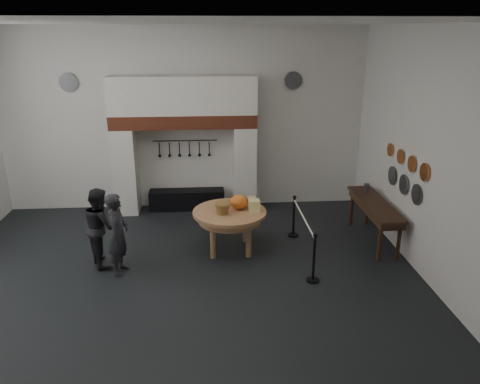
{
  "coord_description": "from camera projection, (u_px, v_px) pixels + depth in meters",
  "views": [
    {
      "loc": [
        0.52,
        -7.63,
        4.42
      ],
      "look_at": [
        1.17,
        1.07,
        1.35
      ],
      "focal_mm": 35.0,
      "sensor_mm": 36.0,
      "label": 1
    }
  ],
  "objects": [
    {
      "name": "floor",
      "position": [
        181.0,
        282.0,
        8.61
      ],
      "size": [
        9.0,
        8.0,
        0.02
      ],
      "primitive_type": "cube",
      "color": "black",
      "rests_on": "ground"
    },
    {
      "name": "ceiling",
      "position": [
        169.0,
        22.0,
        7.11
      ],
      "size": [
        9.0,
        8.0,
        0.02
      ],
      "primitive_type": "cube",
      "color": "silver",
      "rests_on": "wall_back"
    },
    {
      "name": "wall_back",
      "position": [
        184.0,
        120.0,
        11.62
      ],
      "size": [
        9.0,
        0.02,
        4.5
      ],
      "primitive_type": "cube",
      "color": "silver",
      "rests_on": "floor"
    },
    {
      "name": "wall_front",
      "position": [
        150.0,
        290.0,
        4.1
      ],
      "size": [
        9.0,
        0.02,
        4.5
      ],
      "primitive_type": "cube",
      "color": "silver",
      "rests_on": "floor"
    },
    {
      "name": "wall_right",
      "position": [
        434.0,
        159.0,
        8.18
      ],
      "size": [
        0.02,
        8.0,
        4.5
      ],
      "primitive_type": "cube",
      "color": "silver",
      "rests_on": "floor"
    },
    {
      "name": "chimney_pier_left",
      "position": [
        126.0,
        171.0,
        11.58
      ],
      "size": [
        0.55,
        0.7,
        2.15
      ],
      "primitive_type": "cube",
      "color": "silver",
      "rests_on": "floor"
    },
    {
      "name": "chimney_pier_right",
      "position": [
        244.0,
        168.0,
        11.79
      ],
      "size": [
        0.55,
        0.7,
        2.15
      ],
      "primitive_type": "cube",
      "color": "silver",
      "rests_on": "floor"
    },
    {
      "name": "hearth_brick_band",
      "position": [
        184.0,
        120.0,
        11.27
      ],
      "size": [
        3.5,
        0.72,
        0.32
      ],
      "primitive_type": "cube",
      "color": "#9E442B",
      "rests_on": "chimney_pier_left"
    },
    {
      "name": "chimney_hood",
      "position": [
        183.0,
        95.0,
        11.07
      ],
      "size": [
        3.5,
        0.7,
        0.9
      ],
      "primitive_type": "cube",
      "color": "silver",
      "rests_on": "hearth_brick_band"
    },
    {
      "name": "iron_range",
      "position": [
        187.0,
        199.0,
        12.02
      ],
      "size": [
        1.9,
        0.45,
        0.5
      ],
      "primitive_type": "cube",
      "color": "black",
      "rests_on": "floor"
    },
    {
      "name": "utensil_rail",
      "position": [
        185.0,
        141.0,
        11.71
      ],
      "size": [
        1.6,
        0.02,
        0.02
      ],
      "primitive_type": "cylinder",
      "rotation": [
        0.0,
        1.57,
        0.0
      ],
      "color": "black",
      "rests_on": "wall_back"
    },
    {
      "name": "work_table",
      "position": [
        230.0,
        212.0,
        9.59
      ],
      "size": [
        1.77,
        1.77,
        0.07
      ],
      "primitive_type": "cylinder",
      "rotation": [
        0.0,
        0.0,
        0.19
      ],
      "color": "tan",
      "rests_on": "floor"
    },
    {
      "name": "pumpkin",
      "position": [
        239.0,
        202.0,
        9.64
      ],
      "size": [
        0.36,
        0.36,
        0.31
      ],
      "primitive_type": "ellipsoid",
      "color": "#E25420",
      "rests_on": "work_table"
    },
    {
      "name": "cheese_block_big",
      "position": [
        254.0,
        206.0,
        9.53
      ],
      "size": [
        0.22,
        0.22,
        0.24
      ],
      "primitive_type": "cube",
      "color": "#F0E490",
      "rests_on": "work_table"
    },
    {
      "name": "cheese_block_small",
      "position": [
        252.0,
        201.0,
        9.82
      ],
      "size": [
        0.18,
        0.18,
        0.2
      ],
      "primitive_type": "cube",
      "color": "#D7BA80",
      "rests_on": "work_table"
    },
    {
      "name": "wicker_basket",
      "position": [
        222.0,
        209.0,
        9.39
      ],
      "size": [
        0.37,
        0.37,
        0.22
      ],
      "primitive_type": "cone",
      "rotation": [
        3.14,
        0.0,
        0.19
      ],
      "color": "olive",
      "rests_on": "work_table"
    },
    {
      "name": "bread_loaf",
      "position": [
        224.0,
        202.0,
        9.88
      ],
      "size": [
        0.31,
        0.18,
        0.13
      ],
      "primitive_type": "ellipsoid",
      "color": "#AA853C",
      "rests_on": "work_table"
    },
    {
      "name": "visitor_near",
      "position": [
        118.0,
        234.0,
        8.69
      ],
      "size": [
        0.45,
        0.62,
        1.59
      ],
      "primitive_type": "imported",
      "rotation": [
        0.0,
        0.0,
        1.45
      ],
      "color": "black",
      "rests_on": "floor"
    },
    {
      "name": "visitor_far",
      "position": [
        101.0,
        227.0,
        9.05
      ],
      "size": [
        0.86,
        0.94,
        1.56
      ],
      "primitive_type": "imported",
      "rotation": [
        0.0,
        0.0,
        2.0
      ],
      "color": "black",
      "rests_on": "floor"
    },
    {
      "name": "side_table",
      "position": [
        375.0,
        204.0,
        9.99
      ],
      "size": [
        0.55,
        2.2,
        0.06
      ],
      "primitive_type": "cube",
      "color": "#382314",
      "rests_on": "floor"
    },
    {
      "name": "pewter_jug",
      "position": [
        367.0,
        188.0,
        10.51
      ],
      "size": [
        0.12,
        0.12,
        0.22
      ],
      "primitive_type": "cylinder",
      "color": "#48494D",
      "rests_on": "side_table"
    },
    {
      "name": "copper_pan_a",
      "position": [
        425.0,
        172.0,
        8.46
      ],
      "size": [
        0.03,
        0.34,
        0.34
      ],
      "primitive_type": "cylinder",
      "rotation": [
        0.0,
        1.57,
        0.0
      ],
      "color": "#C6662D",
      "rests_on": "wall_right"
    },
    {
      "name": "copper_pan_b",
      "position": [
        412.0,
        164.0,
        8.98
      ],
      "size": [
        0.03,
        0.32,
        0.32
      ],
      "primitive_type": "cylinder",
      "rotation": [
        0.0,
        1.57,
        0.0
      ],
      "color": "#C6662D",
      "rests_on": "wall_right"
    },
    {
      "name": "copper_pan_c",
      "position": [
        400.0,
        156.0,
        9.5
      ],
      "size": [
        0.03,
        0.3,
        0.3
      ],
      "primitive_type": "cylinder",
      "rotation": [
        0.0,
        1.57,
        0.0
      ],
      "color": "#C6662D",
      "rests_on": "wall_right"
    },
    {
      "name": "copper_pan_d",
      "position": [
        390.0,
        150.0,
        10.01
      ],
      "size": [
        0.03,
        0.28,
        0.28
      ],
      "primitive_type": "cylinder",
      "rotation": [
        0.0,
        1.57,
        0.0
      ],
      "color": "#C6662D",
      "rests_on": "wall_right"
    },
    {
      "name": "pewter_plate_left",
      "position": [
        416.0,
        194.0,
        8.82
      ],
      "size": [
        0.03,
        0.4,
        0.4
      ],
      "primitive_type": "cylinder",
      "rotation": [
        0.0,
        1.57,
        0.0
      ],
      "color": "#4C4C51",
      "rests_on": "wall_right"
    },
    {
      "name": "pewter_plate_mid",
      "position": [
        404.0,
        184.0,
        9.38
      ],
      "size": [
        0.03,
        0.4,
        0.4
      ],
      "primitive_type": "cylinder",
      "rotation": [
        0.0,
        1.57,
        0.0
      ],
      "color": "#4C4C51",
      "rests_on": "wall_right"
    },
    {
      "name": "pewter_plate_right",
      "position": [
        392.0,
        176.0,
        9.95
      ],
      "size": [
        0.03,
        0.4,
        0.4
      ],
      "primitive_type": "cylinder",
      "rotation": [
        0.0,
        1.57,
        0.0
      ],
      "color": "#4C4C51",
      "rests_on": "wall_right"
    },
    {
      "name": "pewter_plate_back_left",
      "position": [
        68.0,
        82.0,
        11.08
      ],
      "size": [
        0.44,
        0.03,
        0.44
      ],
      "primitive_type": "cylinder",
      "rotation": [
        1.57,
        0.0,
        0.0
      ],
      "color": "#4C4C51",
      "rests_on": "wall_back"
    },
    {
      "name": "pewter_plate_back_right",
      "position": [
        293.0,
        81.0,
        11.46
      ],
      "size": [
        0.44,
        0.03,
        0.44
      ],
      "primitive_type": "cylinder",
      "rotation": [
        1.57,
        0.0,
        0.0
      ],
      "color": "#4C4C51",
      "rests_on": "wall_back"
    },
    {
      "name": "barrier_post_near",
      "position": [
        314.0,
        259.0,
        8.49
      ],
      "size": [
        0.05,
        0.05,
        0.9
      ],
      "primitive_type": "cylinder",
      "color": "black",
      "rests_on": "floor"
    },
    {
      "name": "barrier_post_far",
      "position": [
        294.0,
        217.0,
        10.38
      ],
      "size": [
        0.05,
        0.05,
        0.9
      ],
      "primitive_type": "cylinder",
      "color": "black",
      "rests_on": "floor"
    },
    {
      "name": "barrier_rope",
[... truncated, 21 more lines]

